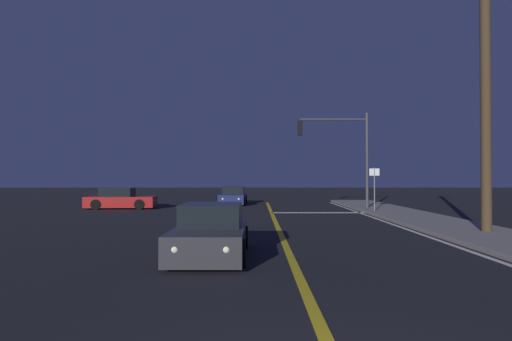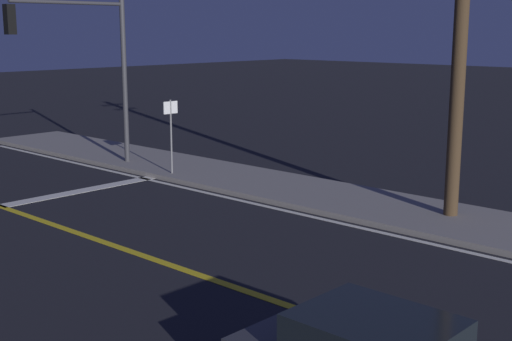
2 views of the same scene
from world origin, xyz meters
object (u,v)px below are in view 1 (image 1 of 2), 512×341
car_following_oncoming_navy (234,197)px  traffic_signal_near_right (343,145)px  car_lead_oncoming_charcoal (212,234)px  street_sign_corner (375,183)px  utility_pole_right (486,88)px  car_distant_tail_red (121,199)px

car_following_oncoming_navy → traffic_signal_near_right: traffic_signal_near_right is taller
car_lead_oncoming_charcoal → car_following_oncoming_navy: bearing=-88.4°
car_following_oncoming_navy → street_sign_corner: bearing=137.7°
car_lead_oncoming_charcoal → car_following_oncoming_navy: size_ratio=0.92×
utility_pole_right → car_distant_tail_red: bearing=142.2°
car_lead_oncoming_charcoal → street_sign_corner: 15.34m
car_lead_oncoming_charcoal → street_sign_corner: bearing=-120.3°
car_lead_oncoming_charcoal → car_following_oncoming_navy: (-0.52, 21.14, 0.00)m
utility_pole_right → street_sign_corner: 9.94m
car_lead_oncoming_charcoal → utility_pole_right: size_ratio=0.42×
car_lead_oncoming_charcoal → car_following_oncoming_navy: same height
car_following_oncoming_navy → street_sign_corner: 11.55m
car_lead_oncoming_charcoal → utility_pole_right: 10.97m
car_distant_tail_red → utility_pole_right: bearing=49.3°
car_distant_tail_red → car_following_oncoming_navy: same height
car_distant_tail_red → utility_pole_right: size_ratio=0.44×
car_distant_tail_red → car_following_oncoming_navy: bearing=118.0°
car_distant_tail_red → street_sign_corner: bearing=73.4°
car_distant_tail_red → traffic_signal_near_right: size_ratio=0.73×
car_following_oncoming_navy → utility_pole_right: utility_pole_right is taller
car_following_oncoming_navy → traffic_signal_near_right: 9.40m
car_lead_oncoming_charcoal → traffic_signal_near_right: bearing=-112.0°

